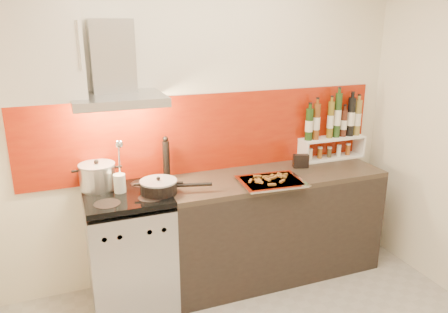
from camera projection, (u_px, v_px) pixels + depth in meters
name	position (u px, v px, depth m)	size (l,w,h in m)	color
back_wall	(204.00, 123.00, 3.53)	(3.40, 0.02, 2.60)	silver
backsplash	(210.00, 133.00, 3.56)	(3.00, 0.02, 0.64)	maroon
range_stove	(130.00, 251.00, 3.28)	(0.60, 0.60, 0.91)	#B7B7BA
counter	(273.00, 224.00, 3.69)	(1.80, 0.60, 0.90)	black
range_hood	(115.00, 74.00, 3.02)	(0.62, 0.50, 0.61)	#B7B7BA
upper_cabinet	(24.00, 45.00, 2.75)	(0.70, 0.35, 0.72)	silver
stock_pot	(98.00, 176.00, 3.19)	(0.26, 0.26, 0.23)	#B7B7BA
saute_pan	(160.00, 186.00, 3.13)	(0.51, 0.27, 0.12)	black
utensil_jar	(120.00, 178.00, 3.12)	(0.09, 0.13, 0.41)	silver
pepper_mill	(166.00, 159.00, 3.38)	(0.06, 0.06, 0.35)	black
step_shelf	(334.00, 130.00, 3.88)	(0.61, 0.17, 0.59)	white
caddy_box	(301.00, 161.00, 3.69)	(0.13, 0.06, 0.11)	black
baking_tray	(271.00, 181.00, 3.35)	(0.51, 0.41, 0.03)	silver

